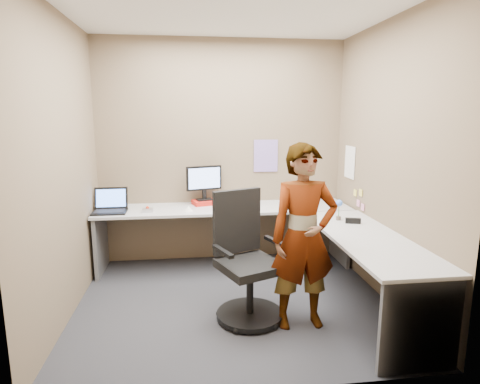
{
  "coord_description": "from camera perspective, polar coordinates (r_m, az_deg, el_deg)",
  "views": [
    {
      "loc": [
        -0.39,
        -3.63,
        1.81
      ],
      "look_at": [
        0.09,
        0.25,
        1.05
      ],
      "focal_mm": 30.0,
      "sensor_mm": 36.0,
      "label": 1
    }
  ],
  "objects": [
    {
      "name": "ground",
      "position": [
        4.07,
        -0.91,
        -15.38
      ],
      "size": [
        3.0,
        3.0,
        0.0
      ],
      "primitive_type": "plane",
      "color": "black",
      "rests_on": "ground"
    },
    {
      "name": "wall_back",
      "position": [
        4.96,
        -2.61,
        5.68
      ],
      "size": [
        3.0,
        0.0,
        3.0
      ],
      "primitive_type": "plane",
      "rotation": [
        1.57,
        0.0,
        0.0
      ],
      "color": "brown",
      "rests_on": "ground"
    },
    {
      "name": "wall_right",
      "position": [
        4.12,
        20.31,
        3.91
      ],
      "size": [
        0.0,
        2.7,
        2.7
      ],
      "primitive_type": "plane",
      "rotation": [
        1.57,
        0.0,
        -1.57
      ],
      "color": "brown",
      "rests_on": "ground"
    },
    {
      "name": "wall_left",
      "position": [
        3.82,
        -23.98,
        3.14
      ],
      "size": [
        0.0,
        2.7,
        2.7
      ],
      "primitive_type": "plane",
      "rotation": [
        1.57,
        0.0,
        1.57
      ],
      "color": "brown",
      "rests_on": "ground"
    },
    {
      "name": "ceiling",
      "position": [
        3.76,
        -1.04,
        24.71
      ],
      "size": [
        3.0,
        3.0,
        0.0
      ],
      "primitive_type": "plane",
      "rotation": [
        3.14,
        0.0,
        0.0
      ],
      "color": "white",
      "rests_on": "wall_back"
    },
    {
      "name": "desk",
      "position": [
        4.28,
        4.35,
        -5.62
      ],
      "size": [
        2.98,
        2.58,
        0.73
      ],
      "color": "#A5A5A5",
      "rests_on": "ground"
    },
    {
      "name": "paper_ream",
      "position": [
        4.89,
        -5.08,
        -1.47
      ],
      "size": [
        0.32,
        0.27,
        0.05
      ],
      "primitive_type": "cube",
      "rotation": [
        0.0,
        0.0,
        0.29
      ],
      "color": "red",
      "rests_on": "desk"
    },
    {
      "name": "monitor",
      "position": [
        4.85,
        -5.13,
        1.71
      ],
      "size": [
        0.43,
        0.18,
        0.41
      ],
      "rotation": [
        0.0,
        0.0,
        0.29
      ],
      "color": "black",
      "rests_on": "paper_ream"
    },
    {
      "name": "laptop",
      "position": [
        4.74,
        -17.97,
        -1.89
      ],
      "size": [
        0.37,
        0.31,
        0.26
      ],
      "rotation": [
        0.0,
        0.0,
        0.01
      ],
      "color": "black",
      "rests_on": "desk"
    },
    {
      "name": "trackball_mouse",
      "position": [
        4.62,
        -13.01,
        -2.49
      ],
      "size": [
        0.12,
        0.08,
        0.07
      ],
      "color": "#B7B7BC",
      "rests_on": "desk"
    },
    {
      "name": "origami",
      "position": [
        4.58,
        -7.32,
        -2.34
      ],
      "size": [
        0.1,
        0.1,
        0.06
      ],
      "primitive_type": "cone",
      "color": "white",
      "rests_on": "desk"
    },
    {
      "name": "stapler",
      "position": [
        4.19,
        15.78,
        -3.96
      ],
      "size": [
        0.16,
        0.08,
        0.05
      ],
      "primitive_type": "cube",
      "rotation": [
        0.0,
        0.0,
        -0.26
      ],
      "color": "black",
      "rests_on": "desk"
    },
    {
      "name": "flower",
      "position": [
        4.26,
        13.9,
        -2.02
      ],
      "size": [
        0.07,
        0.07,
        0.22
      ],
      "color": "brown",
      "rests_on": "desk"
    },
    {
      "name": "calendar_purple",
      "position": [
        5.03,
        3.69,
        5.17
      ],
      "size": [
        0.3,
        0.01,
        0.4
      ],
      "primitive_type": "cube",
      "color": "#846BB7",
      "rests_on": "wall_back"
    },
    {
      "name": "calendar_white",
      "position": [
        4.94,
        15.36,
        4.1
      ],
      "size": [
        0.01,
        0.28,
        0.38
      ],
      "primitive_type": "cube",
      "color": "white",
      "rests_on": "wall_right"
    },
    {
      "name": "sticky_note_a",
      "position": [
        4.66,
        16.8,
        -0.1
      ],
      "size": [
        0.01,
        0.07,
        0.07
      ],
      "primitive_type": "cube",
      "color": "#F2E059",
      "rests_on": "wall_right"
    },
    {
      "name": "sticky_note_b",
      "position": [
        4.73,
        16.47,
        -1.53
      ],
      "size": [
        0.01,
        0.07,
        0.07
      ],
      "primitive_type": "cube",
      "color": "pink",
      "rests_on": "wall_right"
    },
    {
      "name": "sticky_note_c",
      "position": [
        4.63,
        17.04,
        -2.09
      ],
      "size": [
        0.01,
        0.07,
        0.07
      ],
      "primitive_type": "cube",
      "color": "pink",
      "rests_on": "wall_right"
    },
    {
      "name": "sticky_note_d",
      "position": [
        4.8,
        16.06,
        -0.11
      ],
      "size": [
        0.01,
        0.07,
        0.07
      ],
      "primitive_type": "cube",
      "color": "#F2E059",
      "rests_on": "wall_right"
    },
    {
      "name": "office_chair",
      "position": [
        3.64,
        0.88,
        -10.74
      ],
      "size": [
        0.65,
        0.65,
        1.12
      ],
      "rotation": [
        0.0,
        0.0,
        0.39
      ],
      "color": "black",
      "rests_on": "ground"
    },
    {
      "name": "person",
      "position": [
        3.44,
        9.03,
        -6.35
      ],
      "size": [
        0.59,
        0.4,
        1.58
      ],
      "primitive_type": "imported",
      "rotation": [
        0.0,
        0.0,
        0.04
      ],
      "color": "#999399",
      "rests_on": "ground"
    }
  ]
}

